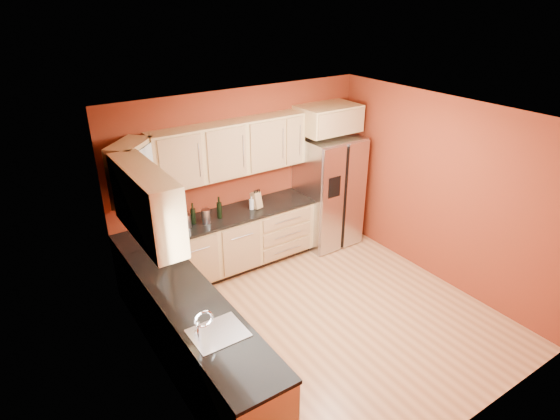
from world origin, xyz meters
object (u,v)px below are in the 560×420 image
canister_left (206,216)px  knife_block (256,200)px  refrigerator (328,191)px  wine_bottle_a (193,213)px  soap_dispenser (252,203)px

canister_left → knife_block: knife_block is taller
refrigerator → canister_left: bearing=179.9°
refrigerator → wine_bottle_a: 2.30m
wine_bottle_a → knife_block: 0.98m
soap_dispenser → refrigerator: bearing=-1.6°
canister_left → soap_dispenser: 0.74m
knife_block → canister_left: bearing=169.5°
knife_block → soap_dispenser: bearing=166.2°
canister_left → knife_block: size_ratio=0.84×
canister_left → knife_block: (0.82, 0.03, 0.02)m
wine_bottle_a → canister_left: bearing=-25.7°
wine_bottle_a → soap_dispenser: wine_bottle_a is taller
wine_bottle_a → soap_dispenser: 0.90m
knife_block → wine_bottle_a: bearing=164.8°
canister_left → wine_bottle_a: 0.18m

